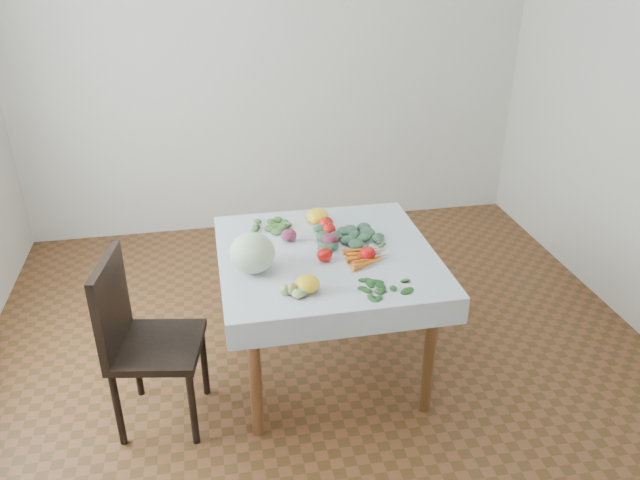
# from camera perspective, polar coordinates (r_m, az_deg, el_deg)

# --- Properties ---
(ground) EXTENTS (4.00, 4.00, 0.00)m
(ground) POSITION_cam_1_polar(r_m,az_deg,el_deg) (3.70, 0.57, -11.54)
(ground) COLOR brown
(back_wall) EXTENTS (4.00, 0.04, 2.70)m
(back_wall) POSITION_cam_1_polar(r_m,az_deg,el_deg) (4.95, -4.20, 15.91)
(back_wall) COLOR silver
(back_wall) RESTS_ON ground
(table) EXTENTS (1.00, 1.00, 0.75)m
(table) POSITION_cam_1_polar(r_m,az_deg,el_deg) (3.33, 0.62, -2.73)
(table) COLOR brown
(table) RESTS_ON ground
(tablecloth) EXTENTS (1.12, 1.12, 0.01)m
(tablecloth) POSITION_cam_1_polar(r_m,az_deg,el_deg) (3.28, 0.63, -1.22)
(tablecloth) COLOR white
(tablecloth) RESTS_ON table
(chair) EXTENTS (0.49, 0.49, 0.93)m
(chair) POSITION_cam_1_polar(r_m,az_deg,el_deg) (3.18, -16.33, -8.15)
(chair) COLOR black
(chair) RESTS_ON ground
(cabbage) EXTENTS (0.26, 0.26, 0.20)m
(cabbage) POSITION_cam_1_polar(r_m,az_deg,el_deg) (3.08, -6.20, -1.18)
(cabbage) COLOR beige
(cabbage) RESTS_ON tablecloth
(tomato_a) EXTENTS (0.10, 0.10, 0.07)m
(tomato_a) POSITION_cam_1_polar(r_m,az_deg,el_deg) (3.51, 0.56, 1.53)
(tomato_a) COLOR red
(tomato_a) RESTS_ON tablecloth
(tomato_b) EXTENTS (0.10, 0.10, 0.07)m
(tomato_b) POSITION_cam_1_polar(r_m,az_deg,el_deg) (3.45, 0.82, 0.99)
(tomato_b) COLOR red
(tomato_b) RESTS_ON tablecloth
(tomato_c) EXTENTS (0.08, 0.08, 0.07)m
(tomato_c) POSITION_cam_1_polar(r_m,az_deg,el_deg) (3.21, 4.39, -1.23)
(tomato_c) COLOR red
(tomato_c) RESTS_ON tablecloth
(tomato_d) EXTENTS (0.11, 0.11, 0.07)m
(tomato_d) POSITION_cam_1_polar(r_m,az_deg,el_deg) (3.18, 0.43, -1.37)
(tomato_d) COLOR red
(tomato_d) RESTS_ON tablecloth
(heirloom_back) EXTENTS (0.14, 0.14, 0.09)m
(heirloom_back) POSITION_cam_1_polar(r_m,az_deg,el_deg) (3.58, -0.22, 2.17)
(heirloom_back) COLOR yellow
(heirloom_back) RESTS_ON tablecloth
(heirloom_front) EXTENTS (0.13, 0.13, 0.08)m
(heirloom_front) POSITION_cam_1_polar(r_m,az_deg,el_deg) (2.93, -1.15, -4.01)
(heirloom_front) COLOR yellow
(heirloom_front) RESTS_ON tablecloth
(onion_a) EXTENTS (0.11, 0.11, 0.07)m
(onion_a) POSITION_cam_1_polar(r_m,az_deg,el_deg) (3.38, -2.87, 0.44)
(onion_a) COLOR #551831
(onion_a) RESTS_ON tablecloth
(onion_b) EXTENTS (0.09, 0.09, 0.08)m
(onion_b) POSITION_cam_1_polar(r_m,az_deg,el_deg) (3.32, 0.92, -0.06)
(onion_b) COLOR #551831
(onion_b) RESTS_ON tablecloth
(tomatillo_cluster) EXTENTS (0.10, 0.13, 0.05)m
(tomatillo_cluster) POSITION_cam_1_polar(r_m,az_deg,el_deg) (2.93, -2.85, -4.41)
(tomatillo_cluster) COLOR tan
(tomatillo_cluster) RESTS_ON tablecloth
(carrot_bunch) EXTENTS (0.22, 0.22, 0.03)m
(carrot_bunch) POSITION_cam_1_polar(r_m,az_deg,el_deg) (3.22, 4.40, -1.46)
(carrot_bunch) COLOR orange
(carrot_bunch) RESTS_ON tablecloth
(kale_bunch) EXTENTS (0.34, 0.26, 0.04)m
(kale_bunch) POSITION_cam_1_polar(r_m,az_deg,el_deg) (3.42, 2.52, 0.49)
(kale_bunch) COLOR #365841
(kale_bunch) RESTS_ON tablecloth
(basil_bunch) EXTENTS (0.26, 0.19, 0.01)m
(basil_bunch) POSITION_cam_1_polar(r_m,az_deg,el_deg) (2.98, 6.05, -4.42)
(basil_bunch) COLOR #184E18
(basil_bunch) RESTS_ON tablecloth
(dill_bunch) EXTENTS (0.21, 0.21, 0.02)m
(dill_bunch) POSITION_cam_1_polar(r_m,az_deg,el_deg) (3.54, -4.52, 1.20)
(dill_bunch) COLOR #497937
(dill_bunch) RESTS_ON tablecloth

